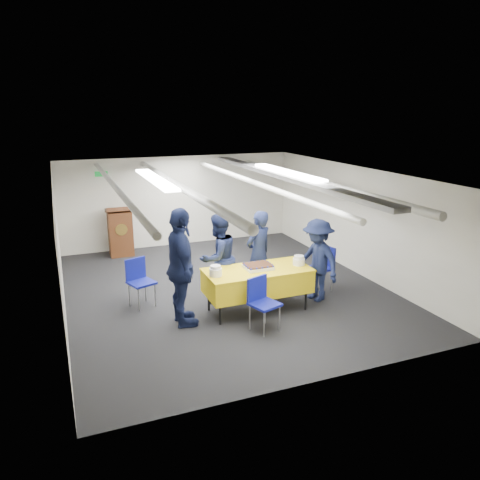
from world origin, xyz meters
The scene contains 14 objects.
ground centered at (0.00, 0.00, 0.00)m, with size 7.00×7.00×0.00m, color black.
room_shell centered at (0.09, 0.41, 1.81)m, with size 6.00×7.00×2.30m.
serving_table centered at (0.19, -1.13, 0.56)m, with size 1.85×0.86×0.77m.
sheet_cake centered at (0.21, -1.10, 0.81)m, with size 0.49×0.38×0.09m.
plate_stack_left centered at (-0.60, -1.18, 0.86)m, with size 0.21×0.21×0.18m.
plate_stack_right centered at (0.97, -1.18, 0.85)m, with size 0.21×0.21×0.17m.
podium centered at (-1.60, 3.05, 0.61)m, with size 0.62×0.53×1.25m.
chair_near centered at (-0.04, -1.81, 0.53)m, with size 0.53×0.53×0.87m.
chair_right centered at (1.80, -0.68, 0.53)m, with size 0.50×0.50×0.87m.
chair_left centered at (-1.71, -0.12, 0.53)m, with size 0.54×0.54×0.87m.
sailor_a centered at (0.52, -0.43, 0.82)m, with size 0.60×0.39×1.64m, color black.
sailor_b centered at (-0.31, -0.46, 0.83)m, with size 0.81×0.63×1.67m, color black.
sailor_c centered at (-1.19, -1.18, 0.99)m, with size 1.16×0.48×1.98m, color black.
sailor_d centered at (1.41, -1.09, 0.77)m, with size 1.00×0.57×1.55m, color black.
Camera 1 is at (-2.94, -8.17, 3.49)m, focal length 35.00 mm.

